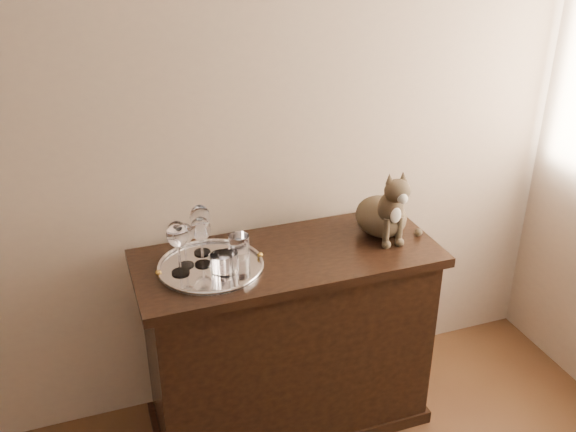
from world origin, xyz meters
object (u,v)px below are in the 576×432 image
(sideboard, at_px, (288,342))
(wine_glass_a, at_px, (185,245))
(tray, at_px, (211,267))
(wine_glass_b, at_px, (201,230))
(tumbler_a, at_px, (229,262))
(cat, at_px, (382,199))
(wine_glass_c, at_px, (179,248))
(wine_glass_d, at_px, (201,241))
(tumbler_c, at_px, (239,246))
(tumbler_b, at_px, (222,265))

(sideboard, xyz_separation_m, wine_glass_a, (-0.39, 0.04, 0.52))
(sideboard, distance_m, wine_glass_a, 0.65)
(tray, bearing_deg, wine_glass_b, 93.99)
(tumbler_a, distance_m, cat, 0.69)
(wine_glass_c, height_order, tumbler_a, wine_glass_c)
(wine_glass_c, relative_size, wine_glass_d, 1.07)
(tumbler_c, bearing_deg, wine_glass_c, -168.64)
(tumbler_b, height_order, tumbler_c, tumbler_b)
(sideboard, relative_size, wine_glass_d, 6.03)
(tray, distance_m, wine_glass_b, 0.15)
(sideboard, bearing_deg, tray, -179.56)
(wine_glass_c, relative_size, tumbler_c, 2.40)
(tray, relative_size, tumbler_a, 4.89)
(sideboard, xyz_separation_m, wine_glass_b, (-0.32, 0.11, 0.54))
(sideboard, xyz_separation_m, wine_glass_d, (-0.33, 0.02, 0.53))
(tray, height_order, tumbler_c, tumbler_c)
(wine_glass_d, bearing_deg, sideboard, -3.50)
(sideboard, xyz_separation_m, cat, (0.42, 0.04, 0.58))
(tumbler_a, bearing_deg, tumbler_b, -148.32)
(wine_glass_c, bearing_deg, sideboard, 1.63)
(sideboard, bearing_deg, tumbler_c, 169.09)
(tray, height_order, tumbler_a, tumbler_a)
(wine_glass_c, relative_size, tumbler_a, 2.60)
(wine_glass_d, bearing_deg, cat, 1.29)
(sideboard, distance_m, cat, 0.72)
(tumbler_a, bearing_deg, wine_glass_a, 144.03)
(wine_glass_a, height_order, wine_glass_d, wine_glass_d)
(tumbler_a, height_order, cat, cat)
(wine_glass_b, distance_m, wine_glass_d, 0.09)
(wine_glass_b, bearing_deg, sideboard, -18.77)
(wine_glass_d, distance_m, tumbler_a, 0.13)
(cat, bearing_deg, sideboard, -173.87)
(wine_glass_a, distance_m, tumbler_a, 0.18)
(wine_glass_a, distance_m, wine_glass_b, 0.11)
(wine_glass_a, relative_size, tumbler_a, 2.17)
(wine_glass_b, bearing_deg, wine_glass_c, -132.15)
(wine_glass_c, bearing_deg, wine_glass_b, 47.85)
(sideboard, height_order, tumbler_a, tumbler_a)
(wine_glass_c, relative_size, tumbler_b, 2.35)
(sideboard, distance_m, tray, 0.53)
(tray, xyz_separation_m, wine_glass_b, (-0.01, 0.11, 0.11))
(wine_glass_c, bearing_deg, wine_glass_d, 19.59)
(wine_glass_c, distance_m, tumbler_b, 0.17)
(wine_glass_a, relative_size, wine_glass_b, 0.86)
(wine_glass_a, xyz_separation_m, wine_glass_b, (0.08, 0.07, 0.01))
(wine_glass_a, xyz_separation_m, tumbler_a, (0.14, -0.10, -0.05))
(tumbler_b, bearing_deg, wine_glass_a, 132.05)
(wine_glass_c, bearing_deg, wine_glass_a, 56.07)
(wine_glass_b, relative_size, tumbler_b, 2.27)
(wine_glass_c, distance_m, wine_glass_d, 0.10)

